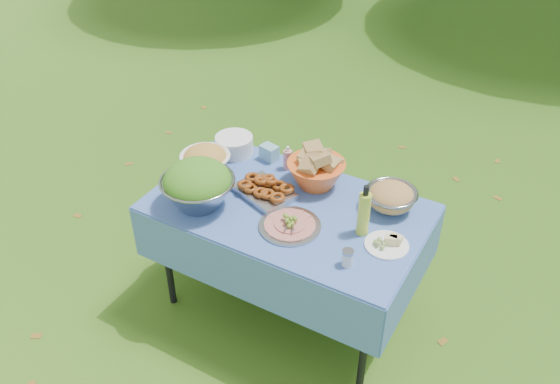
# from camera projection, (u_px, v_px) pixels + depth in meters

# --- Properties ---
(ground) EXTENTS (80.00, 80.00, 0.00)m
(ground) POSITION_uv_depth(u_px,v_px,m) (287.00, 305.00, 3.62)
(ground) COLOR #183D0B
(ground) RESTS_ON ground
(picnic_table) EXTENTS (1.46, 0.86, 0.76)m
(picnic_table) POSITION_uv_depth(u_px,v_px,m) (287.00, 259.00, 3.39)
(picnic_table) COLOR #84BFFF
(picnic_table) RESTS_ON ground
(salad_bowl) EXTENTS (0.49, 0.49, 0.26)m
(salad_bowl) POSITION_uv_depth(u_px,v_px,m) (198.00, 185.00, 3.11)
(salad_bowl) COLOR #92939A
(salad_bowl) RESTS_ON picnic_table
(pasta_bowl_white) EXTENTS (0.33, 0.33, 0.16)m
(pasta_bowl_white) POSITION_uv_depth(u_px,v_px,m) (205.00, 159.00, 3.40)
(pasta_bowl_white) COLOR white
(pasta_bowl_white) RESTS_ON picnic_table
(plate_stack) EXTENTS (0.27, 0.27, 0.11)m
(plate_stack) POSITION_uv_depth(u_px,v_px,m) (234.00, 145.00, 3.57)
(plate_stack) COLOR white
(plate_stack) RESTS_ON picnic_table
(wipes_box) EXTENTS (0.11, 0.09, 0.09)m
(wipes_box) POSITION_uv_depth(u_px,v_px,m) (269.00, 153.00, 3.52)
(wipes_box) COLOR #7CB5C9
(wipes_box) RESTS_ON picnic_table
(sanitizer_bottle) EXTENTS (0.07, 0.07, 0.15)m
(sanitizer_bottle) POSITION_uv_depth(u_px,v_px,m) (288.00, 158.00, 3.42)
(sanitizer_bottle) COLOR pink
(sanitizer_bottle) RESTS_ON picnic_table
(bread_bowl) EXTENTS (0.40, 0.40, 0.22)m
(bread_bowl) POSITION_uv_depth(u_px,v_px,m) (316.00, 168.00, 3.27)
(bread_bowl) COLOR orange
(bread_bowl) RESTS_ON picnic_table
(pasta_bowl_steel) EXTENTS (0.33, 0.33, 0.14)m
(pasta_bowl_steel) POSITION_uv_depth(u_px,v_px,m) (391.00, 197.00, 3.12)
(pasta_bowl_steel) COLOR #92939A
(pasta_bowl_steel) RESTS_ON picnic_table
(fried_tray) EXTENTS (0.37, 0.32, 0.07)m
(fried_tray) POSITION_uv_depth(u_px,v_px,m) (264.00, 190.00, 3.23)
(fried_tray) COLOR #A4A4A8
(fried_tray) RESTS_ON picnic_table
(charcuterie_platter) EXTENTS (0.40, 0.40, 0.07)m
(charcuterie_platter) POSITION_uv_depth(u_px,v_px,m) (290.00, 221.00, 3.01)
(charcuterie_platter) COLOR #9D9FA3
(charcuterie_platter) RESTS_ON picnic_table
(oil_bottle) EXTENTS (0.06, 0.06, 0.29)m
(oil_bottle) POSITION_uv_depth(u_px,v_px,m) (364.00, 210.00, 2.91)
(oil_bottle) COLOR #B9CE35
(oil_bottle) RESTS_ON picnic_table
(cheese_plate) EXTENTS (0.29, 0.29, 0.06)m
(cheese_plate) POSITION_uv_depth(u_px,v_px,m) (387.00, 241.00, 2.89)
(cheese_plate) COLOR white
(cheese_plate) RESTS_ON picnic_table
(shaker) EXTENTS (0.07, 0.07, 0.09)m
(shaker) POSITION_uv_depth(u_px,v_px,m) (348.00, 258.00, 2.77)
(shaker) COLOR silver
(shaker) RESTS_ON picnic_table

